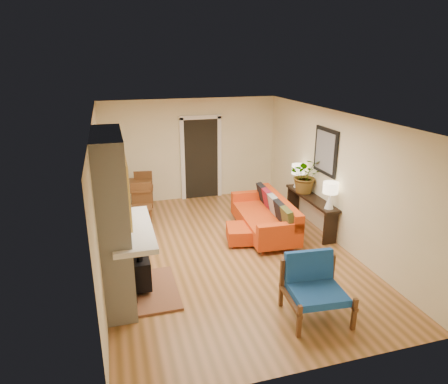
{
  "coord_description": "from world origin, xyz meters",
  "views": [
    {
      "loc": [
        -1.99,
        -6.67,
        3.6
      ],
      "look_at": [
        0.0,
        0.2,
        1.15
      ],
      "focal_mm": 32.0,
      "sensor_mm": 36.0,
      "label": 1
    }
  ],
  "objects": [
    {
      "name": "room_shell",
      "position": [
        0.6,
        2.63,
        1.24
      ],
      "size": [
        6.5,
        6.5,
        6.5
      ],
      "color": "#B47645",
      "rests_on": "ground"
    },
    {
      "name": "fireplace",
      "position": [
        -2.0,
        -1.0,
        1.24
      ],
      "size": [
        1.09,
        1.68,
        2.6
      ],
      "color": "white",
      "rests_on": "ground"
    },
    {
      "name": "sofa",
      "position": [
        1.08,
        0.62,
        0.37
      ],
      "size": [
        1.02,
        2.16,
        0.83
      ],
      "color": "silver",
      "rests_on": "ground"
    },
    {
      "name": "ottoman",
      "position": [
        0.44,
        0.3,
        0.19
      ],
      "size": [
        0.78,
        0.78,
        0.34
      ],
      "color": "silver",
      "rests_on": "ground"
    },
    {
      "name": "blue_chair",
      "position": [
        0.66,
        -2.21,
        0.48
      ],
      "size": [
        0.92,
        0.9,
        0.89
      ],
      "color": "brown",
      "rests_on": "ground"
    },
    {
      "name": "dining_table",
      "position": [
        -1.44,
        2.29,
        0.63
      ],
      "size": [
        0.92,
        1.82,
        0.96
      ],
      "color": "brown",
      "rests_on": "ground"
    },
    {
      "name": "console_table",
      "position": [
        2.07,
        0.58,
        0.58
      ],
      "size": [
        0.34,
        1.85,
        0.72
      ],
      "color": "black",
      "rests_on": "ground"
    },
    {
      "name": "lamp_near",
      "position": [
        2.07,
        -0.15,
        1.06
      ],
      "size": [
        0.3,
        0.3,
        0.54
      ],
      "color": "white",
      "rests_on": "console_table"
    },
    {
      "name": "lamp_far",
      "position": [
        2.07,
        1.27,
        1.06
      ],
      "size": [
        0.3,
        0.3,
        0.54
      ],
      "color": "white",
      "rests_on": "console_table"
    },
    {
      "name": "houseplant",
      "position": [
        2.06,
        0.87,
        1.12
      ],
      "size": [
        0.85,
        0.78,
        0.8
      ],
      "primitive_type": "imported",
      "rotation": [
        0.0,
        0.0,
        -0.26
      ],
      "color": "#1E5919",
      "rests_on": "console_table"
    }
  ]
}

